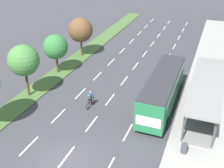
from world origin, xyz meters
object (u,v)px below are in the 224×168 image
at_px(bus_shelter, 208,94).
at_px(median_tree_third, 56,47).
at_px(cyclist, 90,100).
at_px(trash_bin, 184,148).
at_px(median_tree_fourth, 80,30).
at_px(bus, 163,87).
at_px(median_tree_second, 24,61).

relative_size(bus_shelter, median_tree_third, 2.60).
bearing_deg(cyclist, trash_bin, -20.59).
distance_m(cyclist, median_tree_third, 9.47).
bearing_deg(median_tree_third, median_tree_fourth, 87.51).
bearing_deg(median_tree_fourth, bus, -33.55).
xyz_separation_m(bus_shelter, cyclist, (-10.90, -3.46, -1.08)).
bearing_deg(median_tree_second, median_tree_fourth, 89.31).
bearing_deg(bus_shelter, median_tree_fourth, 154.92).
distance_m(median_tree_second, median_tree_fourth, 12.29).
distance_m(bus, median_tree_third, 14.10).
xyz_separation_m(cyclist, median_tree_fourth, (-6.86, 11.78, 3.05)).
xyz_separation_m(cyclist, trash_bin, (9.82, -3.69, -0.22)).
distance_m(bus, cyclist, 7.32).
relative_size(bus_shelter, trash_bin, 14.79).
height_order(cyclist, trash_bin, cyclist).
height_order(bus, median_tree_third, median_tree_third).
bearing_deg(median_tree_second, trash_bin, -10.71).
height_order(median_tree_third, median_tree_fourth, median_tree_fourth).
bearing_deg(trash_bin, cyclist, 159.41).
xyz_separation_m(median_tree_second, median_tree_fourth, (0.15, 12.28, -0.30)).
height_order(median_tree_second, median_tree_third, median_tree_second).
bearing_deg(trash_bin, median_tree_second, 169.29).
height_order(cyclist, median_tree_fourth, median_tree_fourth).
relative_size(cyclist, trash_bin, 2.14).
bearing_deg(bus, median_tree_fourth, 146.45).
bearing_deg(cyclist, bus_shelter, 17.62).
height_order(bus, median_tree_second, median_tree_second).
xyz_separation_m(bus, median_tree_fourth, (-13.48, 8.94, 1.77)).
xyz_separation_m(bus_shelter, median_tree_fourth, (-17.76, 8.31, 1.97)).
relative_size(bus, median_tree_fourth, 2.08).
bearing_deg(bus, bus_shelter, 8.37).
height_order(bus, trash_bin, bus).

